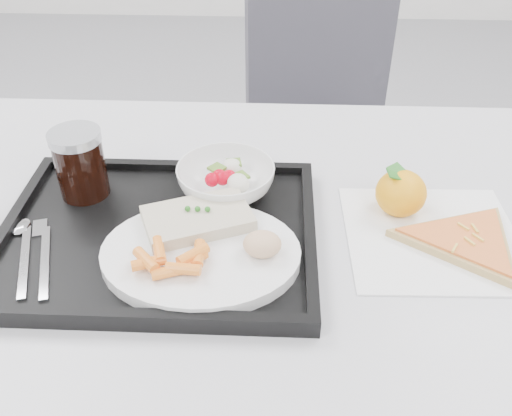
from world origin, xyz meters
TOP-DOWN VIEW (x-y plane):
  - table at (0.00, 0.30)m, footprint 1.20×0.80m
  - chair at (0.18, 1.01)m, footprint 0.54×0.54m
  - tray at (-0.10, 0.26)m, footprint 0.45×0.35m
  - dinner_plate at (-0.03, 0.20)m, footprint 0.27×0.27m
  - fish_fillet at (-0.04, 0.25)m, footprint 0.17×0.14m
  - bread_roll at (0.05, 0.20)m, footprint 0.06×0.06m
  - salad_bowl at (-0.01, 0.36)m, footprint 0.15×0.15m
  - cola_glass at (-0.23, 0.35)m, footprint 0.08×0.08m
  - cutlery at (-0.27, 0.21)m, footprint 0.11×0.17m
  - napkin at (0.30, 0.28)m, footprint 0.26×0.25m
  - tangerine at (0.25, 0.34)m, footprint 0.10×0.10m
  - pizza_slice at (0.34, 0.26)m, footprint 0.25×0.25m
  - carrot_pile at (-0.06, 0.16)m, footprint 0.10×0.07m
  - salad_contents at (-0.00, 0.35)m, footprint 0.07×0.08m

SIDE VIEW (x-z plane):
  - chair at x=0.18m, z-range 0.07..1.00m
  - table at x=0.00m, z-range 0.31..1.06m
  - napkin at x=0.30m, z-range 0.75..0.75m
  - tray at x=-0.10m, z-range 0.75..0.77m
  - pizza_slice at x=0.34m, z-range 0.75..0.77m
  - cutlery at x=-0.27m, z-range 0.76..0.77m
  - dinner_plate at x=-0.03m, z-range 0.77..0.78m
  - tangerine at x=0.25m, z-range 0.75..0.82m
  - salad_bowl at x=-0.01m, z-range 0.77..0.81m
  - fish_fillet at x=-0.04m, z-range 0.78..0.81m
  - carrot_pile at x=-0.06m, z-range 0.78..0.81m
  - bread_roll at x=0.05m, z-range 0.78..0.82m
  - salad_contents at x=0.00m, z-range 0.79..0.81m
  - cola_glass at x=-0.23m, z-range 0.77..0.88m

